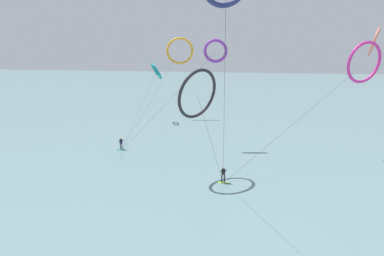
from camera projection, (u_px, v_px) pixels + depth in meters
The scene contains 9 objects.
sea_water at pixel (246, 92), 112.17m from camera, with size 400.00×200.00×0.08m, color slate.
surfer_lime at pixel (223, 176), 35.43m from camera, with size 1.40×0.65×1.70m.
surfer_emerald at pixel (121, 144), 47.15m from camera, with size 1.40×0.65×1.70m.
kite_magenta at pixel (364, 62), 43.33m from camera, with size 18.18×15.91×14.36m.
kite_coral at pixel (374, 42), 55.53m from camera, with size 2.73×45.79×16.76m.
kite_violet at pixel (215, 51), 46.82m from camera, with size 13.63×5.78×14.73m.
kite_teal at pixel (156, 71), 64.81m from camera, with size 3.37×22.19×10.96m.
kite_charcoal at pixel (197, 94), 35.45m from camera, with size 5.02×5.24×11.49m.
kite_amber at pixel (180, 51), 68.05m from camera, with size 5.49×26.50×15.69m.
Camera 1 is at (5.81, -7.97, 13.22)m, focal length 32.87 mm.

